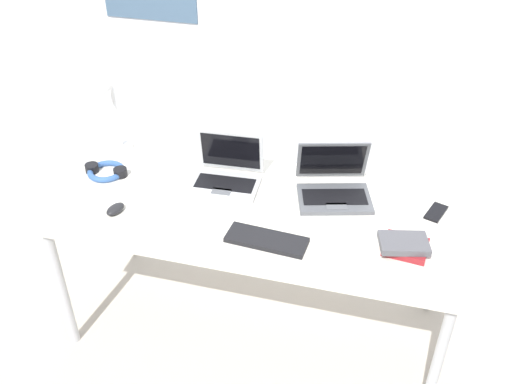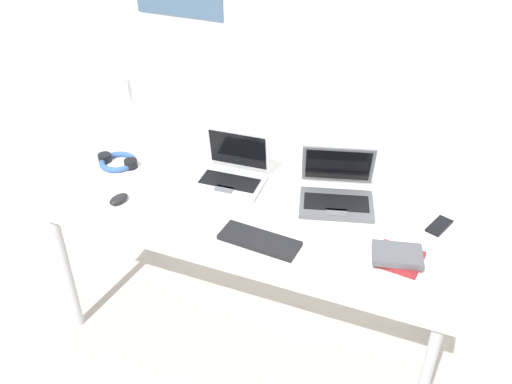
{
  "view_description": "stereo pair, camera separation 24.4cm",
  "coord_description": "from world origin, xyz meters",
  "px_view_note": "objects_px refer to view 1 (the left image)",
  "views": [
    {
      "loc": [
        0.52,
        -1.94,
        2.22
      ],
      "look_at": [
        0.0,
        0.0,
        0.82
      ],
      "focal_mm": 39.72,
      "sensor_mm": 36.0,
      "label": 1
    },
    {
      "loc": [
        0.75,
        -1.86,
        2.22
      ],
      "look_at": [
        0.0,
        0.0,
        0.82
      ],
      "focal_mm": 39.72,
      "sensor_mm": 36.0,
      "label": 2
    }
  ],
  "objects_px": {
    "cell_phone": "(436,212)",
    "headphones": "(106,171)",
    "laptop_back_left": "(227,174)",
    "book_stack": "(405,245)",
    "computer_mouse": "(115,209)",
    "external_keyboard": "(267,240)",
    "desk_lamp": "(113,117)",
    "laptop_by_keyboard": "(334,187)"
  },
  "relations": [
    {
      "from": "laptop_back_left",
      "to": "external_keyboard",
      "type": "height_order",
      "value": "laptop_back_left"
    },
    {
      "from": "laptop_by_keyboard",
      "to": "external_keyboard",
      "type": "relative_size",
      "value": 1.18
    },
    {
      "from": "computer_mouse",
      "to": "headphones",
      "type": "height_order",
      "value": "headphones"
    },
    {
      "from": "book_stack",
      "to": "external_keyboard",
      "type": "bearing_deg",
      "value": -170.45
    },
    {
      "from": "cell_phone",
      "to": "headphones",
      "type": "distance_m",
      "value": 1.53
    },
    {
      "from": "laptop_back_left",
      "to": "cell_phone",
      "type": "xyz_separation_m",
      "value": [
        0.95,
        0.01,
        -0.04
      ]
    },
    {
      "from": "laptop_back_left",
      "to": "laptop_by_keyboard",
      "type": "height_order",
      "value": "laptop_by_keyboard"
    },
    {
      "from": "laptop_back_left",
      "to": "computer_mouse",
      "type": "relative_size",
      "value": 3.35
    },
    {
      "from": "desk_lamp",
      "to": "cell_phone",
      "type": "relative_size",
      "value": 2.94
    },
    {
      "from": "computer_mouse",
      "to": "headphones",
      "type": "bearing_deg",
      "value": 139.42
    },
    {
      "from": "laptop_back_left",
      "to": "laptop_by_keyboard",
      "type": "bearing_deg",
      "value": 3.31
    },
    {
      "from": "cell_phone",
      "to": "external_keyboard",
      "type": "bearing_deg",
      "value": -130.5
    },
    {
      "from": "laptop_back_left",
      "to": "headphones",
      "type": "height_order",
      "value": "laptop_back_left"
    },
    {
      "from": "headphones",
      "to": "computer_mouse",
      "type": "bearing_deg",
      "value": -55.8
    },
    {
      "from": "computer_mouse",
      "to": "cell_phone",
      "type": "distance_m",
      "value": 1.39
    },
    {
      "from": "cell_phone",
      "to": "headphones",
      "type": "height_order",
      "value": "headphones"
    },
    {
      "from": "desk_lamp",
      "to": "laptop_by_keyboard",
      "type": "xyz_separation_m",
      "value": [
        1.11,
        -0.1,
        -0.15
      ]
    },
    {
      "from": "laptop_by_keyboard",
      "to": "headphones",
      "type": "xyz_separation_m",
      "value": [
        -1.07,
        -0.11,
        -0.03
      ]
    },
    {
      "from": "laptop_by_keyboard",
      "to": "laptop_back_left",
      "type": "bearing_deg",
      "value": -176.69
    },
    {
      "from": "laptop_back_left",
      "to": "book_stack",
      "type": "height_order",
      "value": "laptop_back_left"
    },
    {
      "from": "laptop_by_keyboard",
      "to": "cell_phone",
      "type": "distance_m",
      "value": 0.45
    },
    {
      "from": "laptop_back_left",
      "to": "headphones",
      "type": "xyz_separation_m",
      "value": [
        -0.58,
        -0.08,
        -0.03
      ]
    },
    {
      "from": "headphones",
      "to": "book_stack",
      "type": "relative_size",
      "value": 0.99
    },
    {
      "from": "external_keyboard",
      "to": "headphones",
      "type": "distance_m",
      "value": 0.91
    },
    {
      "from": "external_keyboard",
      "to": "headphones",
      "type": "height_order",
      "value": "headphones"
    },
    {
      "from": "desk_lamp",
      "to": "laptop_back_left",
      "type": "distance_m",
      "value": 0.65
    },
    {
      "from": "computer_mouse",
      "to": "book_stack",
      "type": "bearing_deg",
      "value": 18.36
    },
    {
      "from": "desk_lamp",
      "to": "laptop_by_keyboard",
      "type": "bearing_deg",
      "value": -5.01
    },
    {
      "from": "laptop_back_left",
      "to": "cell_phone",
      "type": "relative_size",
      "value": 2.37
    },
    {
      "from": "headphones",
      "to": "external_keyboard",
      "type": "bearing_deg",
      "value": -18.68
    },
    {
      "from": "computer_mouse",
      "to": "cell_phone",
      "type": "bearing_deg",
      "value": 29.97
    },
    {
      "from": "laptop_back_left",
      "to": "computer_mouse",
      "type": "bearing_deg",
      "value": -139.06
    },
    {
      "from": "book_stack",
      "to": "cell_phone",
      "type": "bearing_deg",
      "value": 66.97
    },
    {
      "from": "desk_lamp",
      "to": "headphones",
      "type": "height_order",
      "value": "desk_lamp"
    },
    {
      "from": "external_keyboard",
      "to": "book_stack",
      "type": "distance_m",
      "value": 0.55
    },
    {
      "from": "computer_mouse",
      "to": "cell_phone",
      "type": "xyz_separation_m",
      "value": [
        1.34,
        0.35,
        -0.01
      ]
    },
    {
      "from": "book_stack",
      "to": "desk_lamp",
      "type": "bearing_deg",
      "value": 164.35
    },
    {
      "from": "external_keyboard",
      "to": "computer_mouse",
      "type": "relative_size",
      "value": 3.44
    },
    {
      "from": "laptop_by_keyboard",
      "to": "external_keyboard",
      "type": "height_order",
      "value": "laptop_by_keyboard"
    },
    {
      "from": "computer_mouse",
      "to": "laptop_by_keyboard",
      "type": "bearing_deg",
      "value": 37.97
    },
    {
      "from": "external_keyboard",
      "to": "laptop_by_keyboard",
      "type": "bearing_deg",
      "value": 66.31
    },
    {
      "from": "computer_mouse",
      "to": "book_stack",
      "type": "distance_m",
      "value": 1.22
    }
  ]
}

